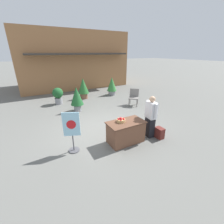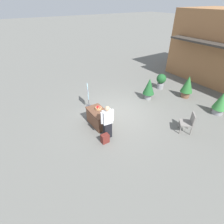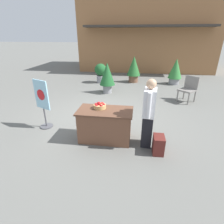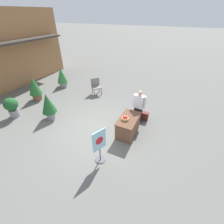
% 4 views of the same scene
% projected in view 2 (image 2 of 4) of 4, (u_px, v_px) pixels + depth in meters
% --- Properties ---
extents(ground_plane, '(120.00, 120.00, 0.00)m').
position_uv_depth(ground_plane, '(117.00, 113.00, 9.60)').
color(ground_plane, slate).
extents(display_table, '(1.33, 0.74, 0.80)m').
position_uv_depth(display_table, '(98.00, 118.00, 8.56)').
color(display_table, brown).
rests_on(display_table, ground_plane).
extents(apple_basket, '(0.30, 0.30, 0.16)m').
position_uv_depth(apple_basket, '(98.00, 108.00, 8.46)').
color(apple_basket, tan).
rests_on(apple_basket, display_table).
extents(person_visitor, '(0.31, 0.61, 1.62)m').
position_uv_depth(person_visitor, '(107.00, 122.00, 7.56)').
color(person_visitor, black).
rests_on(person_visitor, ground_plane).
extents(backpack, '(0.24, 0.34, 0.42)m').
position_uv_depth(backpack, '(105.00, 138.00, 7.59)').
color(backpack, maroon).
rests_on(backpack, ground_plane).
extents(poster_board, '(0.50, 0.36, 1.38)m').
position_uv_depth(poster_board, '(88.00, 95.00, 9.82)').
color(poster_board, '#4C4C51').
rests_on(poster_board, ground_plane).
extents(patio_chair, '(0.78, 0.78, 1.00)m').
position_uv_depth(patio_chair, '(189.00, 122.00, 8.02)').
color(patio_chair, gray).
rests_on(patio_chair, ground_plane).
extents(potted_plant_near_left, '(0.72, 0.72, 1.34)m').
position_uv_depth(potted_plant_near_left, '(221.00, 102.00, 9.20)').
color(potted_plant_near_left, gray).
rests_on(potted_plant_near_left, ground_plane).
extents(potted_plant_far_left, '(0.69, 0.69, 1.36)m').
position_uv_depth(potted_plant_far_left, '(149.00, 87.00, 10.55)').
color(potted_plant_far_left, gray).
rests_on(potted_plant_far_left, ground_plane).
extents(potted_plant_near_right, '(0.73, 0.73, 1.42)m').
position_uv_depth(potted_plant_near_right, '(188.00, 86.00, 10.76)').
color(potted_plant_near_right, brown).
rests_on(potted_plant_near_right, ground_plane).
extents(potted_plant_far_right, '(0.65, 0.65, 1.04)m').
position_uv_depth(potted_plant_far_right, '(161.00, 80.00, 11.94)').
color(potted_plant_far_right, gray).
rests_on(potted_plant_far_right, ground_plane).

